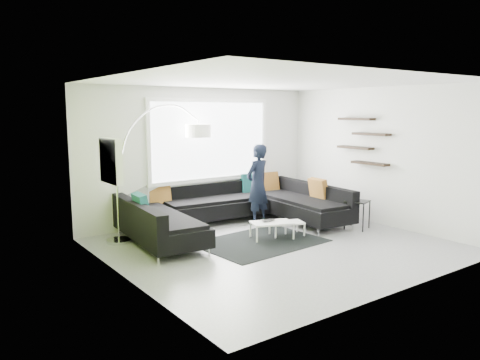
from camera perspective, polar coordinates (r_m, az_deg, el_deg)
name	(u,v)px	position (r m, az deg, el deg)	size (l,w,h in m)	color
ground	(277,246)	(8.21, 4.59, -8.01)	(5.50, 5.50, 0.00)	slate
room_shell	(273,141)	(8.08, 4.00, 4.78)	(5.54, 5.04, 2.82)	silver
sectional_sofa	(234,210)	(9.16, -0.78, -3.69)	(4.37, 2.91, 0.90)	black
rug	(260,242)	(8.41, 2.44, -7.54)	(2.14, 1.56, 0.01)	black
coffee_table	(279,229)	(8.73, 4.83, -5.96)	(0.96, 0.56, 0.31)	white
arc_lamp	(117,174)	(8.44, -14.80, 0.69)	(2.30, 0.89, 2.45)	silver
side_table	(357,215)	(9.55, 14.09, -4.13)	(0.41, 0.41, 0.57)	black
person	(257,184)	(9.62, 2.15, -0.52)	(0.68, 0.53, 1.65)	black
laptop	(270,221)	(8.60, 3.66, -5.01)	(0.30, 0.22, 0.02)	black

